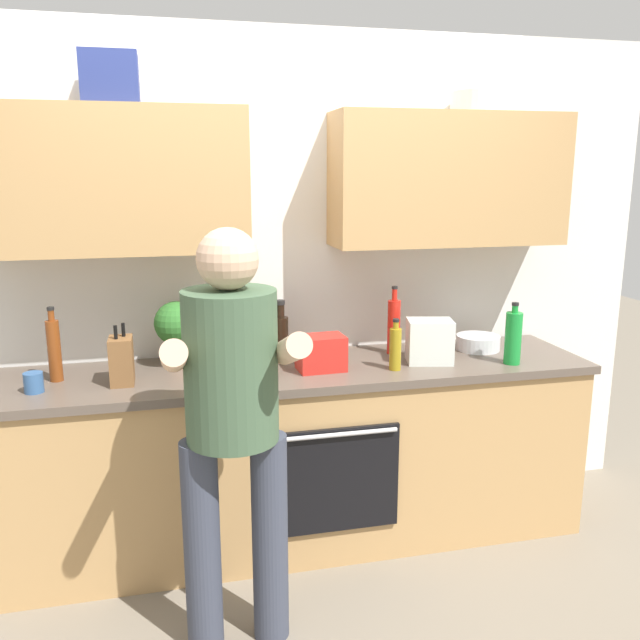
% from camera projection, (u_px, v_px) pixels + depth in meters
% --- Properties ---
extents(ground_plane, '(12.00, 12.00, 0.00)m').
position_uv_depth(ground_plane, '(301.00, 536.00, 3.35)').
color(ground_plane, '#756B5B').
extents(back_wall_unit, '(4.00, 0.38, 2.50)m').
position_uv_depth(back_wall_unit, '(288.00, 236.00, 3.27)').
color(back_wall_unit, silver).
rests_on(back_wall_unit, ground).
extents(counter, '(2.84, 0.67, 0.90)m').
position_uv_depth(counter, '(300.00, 454.00, 3.25)').
color(counter, tan).
rests_on(counter, ground).
extents(person_standing, '(0.49, 0.45, 1.63)m').
position_uv_depth(person_standing, '(232.00, 411.00, 2.40)').
color(person_standing, '#383D4C').
rests_on(person_standing, ground).
extents(bottle_hotsauce, '(0.07, 0.07, 0.35)m').
position_uv_depth(bottle_hotsauce, '(394.00, 326.00, 3.35)').
color(bottle_hotsauce, red).
rests_on(bottle_hotsauce, counter).
extents(bottle_oil, '(0.06, 0.06, 0.25)m').
position_uv_depth(bottle_oil, '(395.00, 348.00, 3.09)').
color(bottle_oil, olive).
rests_on(bottle_oil, counter).
extents(bottle_soda, '(0.08, 0.08, 0.30)m').
position_uv_depth(bottle_soda, '(513.00, 337.00, 3.18)').
color(bottle_soda, '#198C33').
rests_on(bottle_soda, counter).
extents(bottle_soy, '(0.08, 0.08, 0.29)m').
position_uv_depth(bottle_soy, '(281.00, 334.00, 3.30)').
color(bottle_soy, black).
rests_on(bottle_soy, counter).
extents(bottle_vinegar, '(0.06, 0.06, 0.34)m').
position_uv_depth(bottle_vinegar, '(54.00, 349.00, 2.91)').
color(bottle_vinegar, brown).
rests_on(bottle_vinegar, counter).
extents(cup_tea, '(0.08, 0.08, 0.09)m').
position_uv_depth(cup_tea, '(34.00, 383.00, 2.78)').
color(cup_tea, '#33598C').
rests_on(cup_tea, counter).
extents(mixing_bowl, '(0.23, 0.23, 0.08)m').
position_uv_depth(mixing_bowl, '(478.00, 342.00, 3.45)').
color(mixing_bowl, silver).
rests_on(mixing_bowl, counter).
extents(knife_block, '(0.10, 0.14, 0.27)m').
position_uv_depth(knife_block, '(122.00, 360.00, 2.88)').
color(knife_block, brown).
rests_on(knife_block, counter).
extents(potted_herb, '(0.21, 0.21, 0.32)m').
position_uv_depth(potted_herb, '(177.00, 328.00, 3.12)').
color(potted_herb, '#9E6647').
rests_on(potted_herb, counter).
extents(grocery_bag_crisps, '(0.23, 0.16, 0.17)m').
position_uv_depth(grocery_bag_crisps, '(321.00, 353.00, 3.09)').
color(grocery_bag_crisps, red).
rests_on(grocery_bag_crisps, counter).
extents(grocery_bag_bread, '(0.21, 0.20, 0.21)m').
position_uv_depth(grocery_bag_bread, '(251.00, 352.00, 3.01)').
color(grocery_bag_bread, tan).
rests_on(grocery_bag_bread, counter).
extents(grocery_bag_produce, '(0.25, 0.20, 0.21)m').
position_uv_depth(grocery_bag_produce, '(430.00, 341.00, 3.21)').
color(grocery_bag_produce, silver).
rests_on(grocery_bag_produce, counter).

